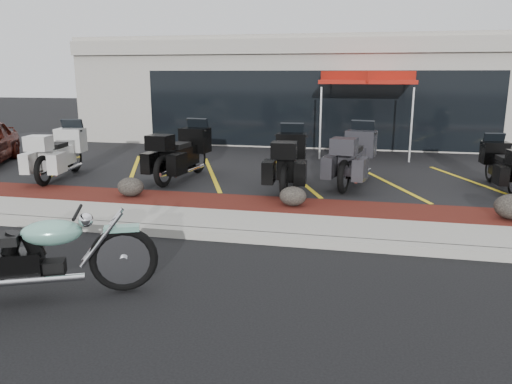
% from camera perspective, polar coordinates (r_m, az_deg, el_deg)
% --- Properties ---
extents(ground, '(90.00, 90.00, 0.00)m').
position_cam_1_polar(ground, '(7.42, -1.71, -7.93)').
color(ground, black).
rests_on(ground, ground).
extents(curb, '(24.00, 0.25, 0.15)m').
position_cam_1_polar(curb, '(8.21, -0.18, -5.22)').
color(curb, gray).
rests_on(curb, ground).
extents(sidewalk, '(24.00, 1.20, 0.15)m').
position_cam_1_polar(sidewalk, '(8.87, 0.80, -3.81)').
color(sidewalk, gray).
rests_on(sidewalk, ground).
extents(mulch_bed, '(24.00, 1.20, 0.16)m').
position_cam_1_polar(mulch_bed, '(10.00, 2.18, -1.79)').
color(mulch_bed, '#34140B').
rests_on(mulch_bed, ground).
extents(upper_lot, '(26.00, 9.60, 0.15)m').
position_cam_1_polar(upper_lot, '(15.22, 5.81, 3.40)').
color(upper_lot, black).
rests_on(upper_lot, ground).
extents(dealership_building, '(18.00, 8.16, 4.00)m').
position_cam_1_polar(dealership_building, '(21.25, 7.95, 11.39)').
color(dealership_building, gray).
rests_on(dealership_building, ground).
extents(boulder_left, '(0.57, 0.47, 0.40)m').
position_cam_1_polar(boulder_left, '(10.88, -14.13, 0.58)').
color(boulder_left, black).
rests_on(boulder_left, mulch_bed).
extents(boulder_mid, '(0.54, 0.45, 0.38)m').
position_cam_1_polar(boulder_mid, '(9.82, 4.24, -0.47)').
color(boulder_mid, black).
rests_on(boulder_mid, mulch_bed).
extents(hero_cruiser, '(3.23, 2.02, 1.12)m').
position_cam_1_polar(hero_cruiser, '(6.46, -14.94, -6.40)').
color(hero_cruiser, '#6AA592').
rests_on(hero_cruiser, ground).
extents(touring_white, '(1.27, 2.52, 1.40)m').
position_cam_1_polar(touring_white, '(14.01, -20.13, 5.00)').
color(touring_white, silver).
rests_on(touring_white, upper_lot).
extents(touring_black_front, '(1.26, 2.57, 1.44)m').
position_cam_1_polar(touring_black_front, '(13.09, -6.67, 5.27)').
color(touring_black_front, black).
rests_on(touring_black_front, upper_lot).
extents(touring_black_mid, '(1.07, 2.48, 1.41)m').
position_cam_1_polar(touring_black_mid, '(12.08, 4.10, 4.59)').
color(touring_black_mid, black).
rests_on(touring_black_mid, upper_lot).
extents(touring_grey, '(1.41, 2.62, 1.44)m').
position_cam_1_polar(touring_grey, '(12.65, 11.99, 4.80)').
color(touring_grey, '#2D2C31').
rests_on(touring_grey, upper_lot).
extents(touring_black_rear, '(0.97, 2.11, 1.19)m').
position_cam_1_polar(touring_black_rear, '(13.14, 25.40, 3.56)').
color(touring_black_rear, black).
rests_on(touring_black_rear, upper_lot).
extents(traffic_cone, '(0.39, 0.39, 0.41)m').
position_cam_1_polar(traffic_cone, '(14.47, 3.61, 4.05)').
color(traffic_cone, orange).
rests_on(traffic_cone, upper_lot).
extents(popup_canopy, '(3.15, 3.15, 2.63)m').
position_cam_1_polar(popup_canopy, '(16.47, 12.62, 12.51)').
color(popup_canopy, silver).
rests_on(popup_canopy, upper_lot).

